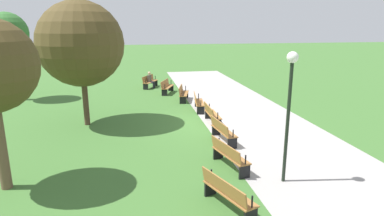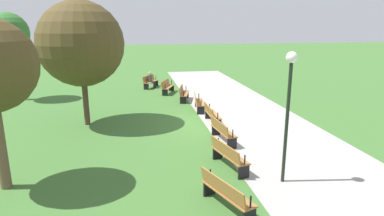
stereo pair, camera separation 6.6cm
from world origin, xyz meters
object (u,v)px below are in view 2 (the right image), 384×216
bench_2 (183,93)px  person_seated (151,79)px  bench_1 (167,86)px  bench_7 (226,193)px  tree_0 (81,44)px  tree_2 (8,34)px  bench_0 (150,81)px  bench_3 (198,102)px  bench_4 (211,114)px  bench_6 (228,155)px  lamp_post (289,93)px  bench_5 (222,130)px

bench_2 → person_seated: bearing=-144.5°
bench_1 → person_seated: 2.27m
bench_7 → tree_0: tree_0 is taller
tree_0 → tree_2: bearing=-140.5°
bench_0 → bench_3: (7.02, 2.22, 0.00)m
bench_1 → bench_7: bearing=21.2°
bench_4 → bench_7: 7.37m
bench_6 → bench_7: same height
bench_1 → bench_7: size_ratio=1.00×
bench_6 → lamp_post: 2.85m
bench_3 → bench_6: same height
bench_5 → lamp_post: (3.58, 0.91, 2.22)m
bench_6 → tree_0: tree_0 is taller
bench_5 → tree_0: size_ratio=0.32×
bench_4 → bench_7: same height
bench_2 → bench_6: size_ratio=1.00×
bench_6 → tree_0: bearing=-152.5°
bench_4 → bench_7: bearing=-10.5°
bench_4 → tree_2: bearing=-122.9°
bench_1 → bench_4: same height
bench_1 → bench_4: size_ratio=1.03×
bench_0 → bench_4: (9.48, 2.38, 0.00)m
bench_0 → bench_3: size_ratio=0.98×
tree_2 → bench_1: bearing=91.7°
bench_1 → bench_2: same height
bench_0 → bench_2: size_ratio=0.97×
bench_4 → tree_0: tree_0 is taller
bench_3 → bench_5: (4.93, 0.00, 0.00)m
bench_5 → bench_6: same height
bench_2 → lamp_post: lamp_post is taller
bench_6 → bench_2: bearing=165.8°
tree_0 → tree_2: 7.88m
bench_1 → bench_2: (2.35, 0.75, 0.00)m
bench_1 → bench_6: 12.15m
bench_1 → bench_5: size_ratio=1.00×
bench_0 → bench_7: 16.75m
bench_2 → lamp_post: bearing=21.3°
bench_3 → bench_4: (2.46, 0.15, 0.00)m
bench_6 → bench_0: bearing=172.9°
bench_0 → bench_1: (2.24, 1.03, 0.00)m
bench_5 → tree_2: bearing=-138.7°
bench_4 → bench_0: bearing=-165.9°
bench_1 → tree_2: bearing=-67.1°
bench_5 → tree_0: (-3.36, -5.60, 3.24)m
bench_2 → person_seated: person_seated is taller
person_seated → lamp_post: lamp_post is taller
bench_6 → bench_4: bearing=158.8°
bench_2 → bench_3: bearing=24.7°
person_seated → tree_2: tree_2 is taller
bench_1 → bench_4: (7.24, 1.35, 0.00)m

